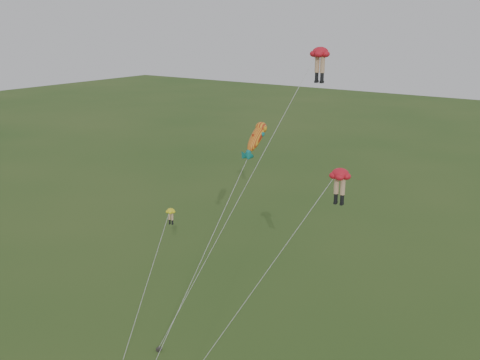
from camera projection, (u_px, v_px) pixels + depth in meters
The scene contains 5 objects.
ground at pixel (166, 358), 37.36m from camera, with size 300.00×300.00×0.00m, color #2B4C1B.
legs_kite_red_high at pixel (317, 61), 35.88m from camera, with size 8.04×10.28×21.01m.
legs_kite_red_mid at pixel (338, 180), 34.57m from camera, with size 6.76×9.82×13.55m.
legs_kite_yellow at pixel (167, 224), 40.52m from camera, with size 3.46×9.46×8.87m.
fish_kite at pixel (256, 139), 38.54m from camera, with size 1.69×12.69×15.87m.
Camera 1 is at (22.73, -23.48, 22.60)m, focal length 40.00 mm.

